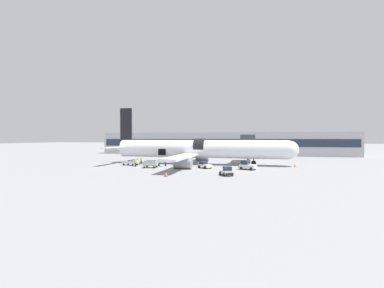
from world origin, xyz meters
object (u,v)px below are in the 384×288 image
airplane (198,149)px  suitcase_on_tarmac_upright (159,165)px  ground_crew_driver (135,162)px  baggage_tug_lead (204,165)px  baggage_cart_queued (151,165)px  ground_crew_loader_a (141,160)px  baggage_cart_loading (152,163)px  baggage_cart_empty (131,163)px  ground_crew_loader_b (166,162)px  baggage_tug_rear (247,166)px  baggage_tug_mid (226,172)px

airplane → suitcase_on_tarmac_upright: (-6.68, -6.15, -2.98)m
airplane → ground_crew_driver: size_ratio=25.08×
baggage_tug_lead → suitcase_on_tarmac_upright: (-9.56, 0.90, -0.32)m
baggage_cart_queued → ground_crew_loader_a: ground_crew_loader_a is taller
baggage_cart_loading → baggage_cart_empty: bearing=-170.9°
baggage_cart_loading → suitcase_on_tarmac_upright: bearing=-32.8°
airplane → ground_crew_loader_b: (-5.43, -5.49, -2.36)m
baggage_tug_lead → baggage_cart_empty: baggage_tug_lead is taller
ground_crew_driver → baggage_cart_empty: bearing=135.8°
baggage_cart_queued → baggage_tug_rear: bearing=4.8°
airplane → ground_crew_loader_b: airplane is taller
baggage_tug_rear → suitcase_on_tarmac_upright: 17.54m
baggage_cart_queued → ground_crew_loader_b: size_ratio=2.18×
ground_crew_loader_a → baggage_cart_loading: bearing=-30.8°
airplane → baggage_tug_lead: 8.07m
ground_crew_loader_a → airplane: bearing=13.3°
baggage_tug_mid → baggage_cart_empty: bearing=154.2°
ground_crew_loader_b → suitcase_on_tarmac_upright: ground_crew_loader_b is taller
ground_crew_driver → suitcase_on_tarmac_upright: 4.67m
baggage_tug_rear → ground_crew_driver: size_ratio=2.05×
baggage_cart_queued → ground_crew_loader_b: bearing=60.6°
baggage_tug_lead → ground_crew_loader_b: 8.47m
baggage_tug_mid → ground_crew_driver: size_ratio=1.70×
suitcase_on_tarmac_upright → baggage_cart_queued: bearing=-103.1°
ground_crew_loader_a → ground_crew_driver: bearing=-78.7°
baggage_tug_lead → baggage_cart_loading: size_ratio=0.87×
baggage_cart_loading → ground_crew_loader_a: (-3.24, 1.93, 0.29)m
suitcase_on_tarmac_upright → baggage_cart_empty: bearing=174.2°
airplane → baggage_cart_loading: bearing=-151.5°
airplane → baggage_tug_lead: bearing=-67.8°
ground_crew_loader_a → ground_crew_loader_b: (6.61, -2.63, 0.06)m
baggage_cart_loading → ground_crew_loader_a: ground_crew_loader_a is taller
baggage_tug_rear → ground_crew_loader_b: (-16.25, 1.77, 0.15)m
ground_crew_loader_b → suitcase_on_tarmac_upright: bearing=-151.8°
baggage_tug_mid → baggage_cart_empty: 23.50m
baggage_tug_mid → ground_crew_loader_a: ground_crew_loader_a is taller
airplane → baggage_cart_queued: 11.74m
baggage_tug_lead → ground_crew_driver: ground_crew_driver is taller
baggage_cart_loading → ground_crew_loader_b: 3.46m
baggage_tug_lead → ground_crew_loader_b: (-8.32, 1.57, 0.30)m
baggage_tug_lead → baggage_cart_queued: 10.32m
baggage_tug_lead → baggage_cart_empty: size_ratio=0.69×
baggage_cart_loading → airplane: bearing=28.5°
baggage_cart_loading → baggage_cart_empty: size_ratio=0.79×
baggage_cart_loading → baggage_cart_empty: baggage_cart_loading is taller
baggage_cart_queued → ground_crew_loader_b: (1.86, 3.30, 0.37)m
baggage_tug_rear → ground_crew_loader_a: (-22.86, 4.40, 0.09)m
ground_crew_loader_b → ground_crew_driver: ground_crew_loader_b is taller
ground_crew_driver → suitcase_on_tarmac_upright: ground_crew_driver is taller
ground_crew_loader_a → suitcase_on_tarmac_upright: size_ratio=2.52×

